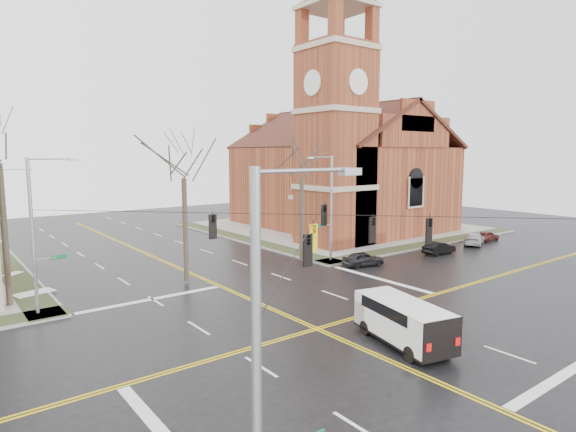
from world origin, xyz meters
TOP-DOWN VIEW (x-y plane):
  - ground at (0.00, 0.00)m, footprint 120.00×120.00m
  - sidewalks at (0.00, 0.00)m, footprint 80.00×80.00m
  - road_markings at (0.00, 0.00)m, footprint 100.00×100.00m
  - church at (24.76, 24.78)m, footprint 24.28×27.48m
  - signal_pole_ne at (11.32, 11.50)m, footprint 2.75×0.22m
  - signal_pole_nw at (-11.32, 11.50)m, footprint 2.75×0.22m
  - signal_pole_sw at (-11.32, -11.50)m, footprint 2.75×0.22m
  - span_wires at (0.00, 0.00)m, footprint 23.02×23.02m
  - traffic_signals at (-0.00, -0.67)m, footprint 8.21×8.26m
  - streetlight_north_a at (-10.65, 28.00)m, footprint 2.30×0.20m
  - cargo_van at (2.05, -3.93)m, footprint 3.41×5.96m
  - parked_car_a at (12.60, 8.67)m, footprint 3.79×2.31m
  - parked_car_b at (21.75, 7.72)m, footprint 3.59×1.33m
  - parked_car_c at (28.60, 8.34)m, footprint 4.59×3.37m
  - parked_car_d at (31.66, 8.69)m, footprint 3.19×1.28m
  - tree_nw_near at (-1.47, 12.80)m, footprint 4.00×4.00m
  - tree_ne at (9.30, 12.81)m, footprint 4.00×4.00m

SIDE VIEW (x-z plane):
  - ground at x=0.00m, z-range 0.00..0.00m
  - road_markings at x=0.00m, z-range 0.00..0.01m
  - sidewalks at x=0.00m, z-range -0.01..0.16m
  - parked_car_d at x=31.66m, z-range 0.00..1.09m
  - parked_car_b at x=21.75m, z-range 0.00..1.17m
  - parked_car_a at x=12.60m, z-range 0.00..1.21m
  - parked_car_c at x=28.60m, z-range 0.00..1.24m
  - cargo_van at x=2.05m, z-range 0.20..2.33m
  - streetlight_north_a at x=-10.65m, z-range 0.47..8.47m
  - signal_pole_ne at x=11.32m, z-range 0.45..9.45m
  - signal_pole_nw at x=-11.32m, z-range 0.45..9.45m
  - signal_pole_sw at x=-11.32m, z-range 0.45..9.45m
  - traffic_signals at x=0.00m, z-range 4.80..6.10m
  - span_wires at x=0.00m, z-range 6.18..6.22m
  - tree_ne at x=9.30m, z-range 2.41..13.15m
  - tree_nw_near at x=-1.47m, z-range 2.51..13.72m
  - church at x=24.76m, z-range -5.32..22.18m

